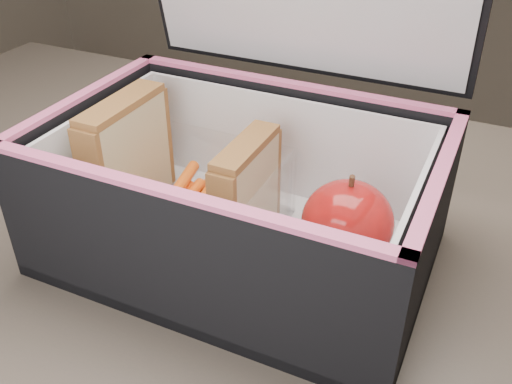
% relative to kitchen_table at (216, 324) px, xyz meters
% --- Properties ---
extents(kitchen_table, '(1.20, 0.80, 0.75)m').
position_rel_kitchen_table_xyz_m(kitchen_table, '(0.00, 0.00, 0.00)').
color(kitchen_table, '#51453B').
rests_on(kitchen_table, ground).
extents(lunch_bag, '(0.33, 0.27, 0.33)m').
position_rel_kitchen_table_xyz_m(lunch_bag, '(0.02, 0.02, 0.16)').
color(lunch_bag, black).
rests_on(lunch_bag, kitchen_table).
extents(plastic_tub, '(0.17, 0.12, 0.07)m').
position_rel_kitchen_table_xyz_m(plastic_tub, '(-0.04, 0.02, 0.14)').
color(plastic_tub, white).
rests_on(plastic_tub, lunch_bag).
extents(sandwich_left, '(0.03, 0.10, 0.11)m').
position_rel_kitchen_table_xyz_m(sandwich_left, '(-0.10, 0.02, 0.16)').
color(sandwich_left, tan).
rests_on(sandwich_left, plastic_tub).
extents(sandwich_right, '(0.02, 0.09, 0.10)m').
position_rel_kitchen_table_xyz_m(sandwich_right, '(0.03, 0.02, 0.16)').
color(sandwich_right, tan).
rests_on(sandwich_right, plastic_tub).
extents(carrot_sticks, '(0.06, 0.13, 0.03)m').
position_rel_kitchen_table_xyz_m(carrot_sticks, '(-0.03, 0.02, 0.12)').
color(carrot_sticks, '#DB4F0F').
rests_on(carrot_sticks, plastic_tub).
extents(paper_napkin, '(0.09, 0.09, 0.01)m').
position_rel_kitchen_table_xyz_m(paper_napkin, '(0.12, 0.03, 0.11)').
color(paper_napkin, white).
rests_on(paper_napkin, lunch_bag).
extents(red_apple, '(0.10, 0.10, 0.08)m').
position_rel_kitchen_table_xyz_m(red_apple, '(0.12, 0.02, 0.15)').
color(red_apple, maroon).
rests_on(red_apple, paper_napkin).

